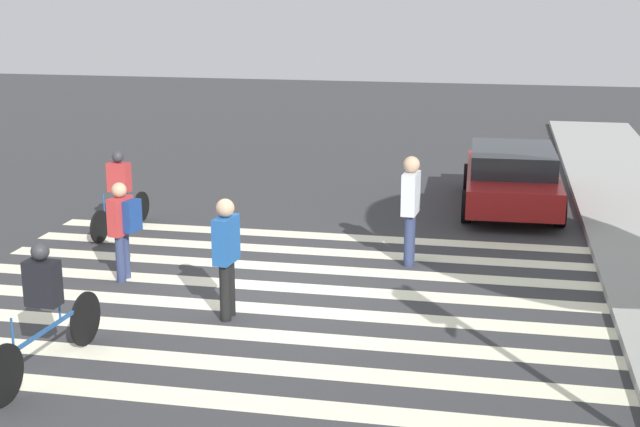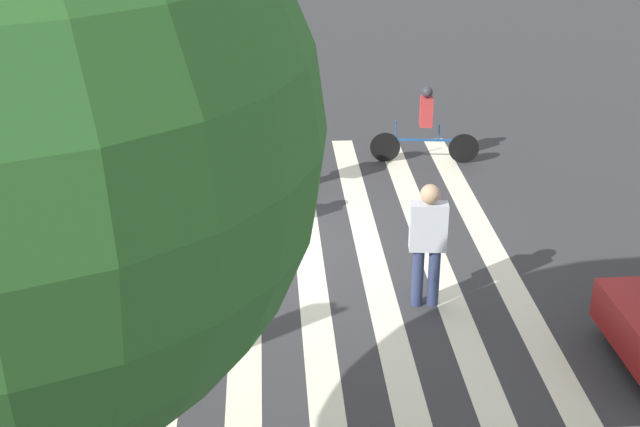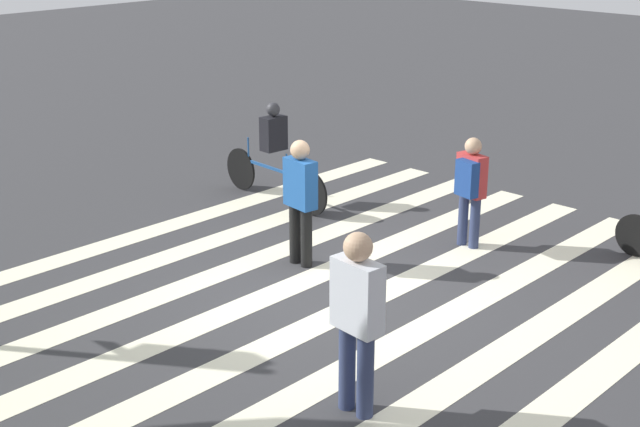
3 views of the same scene
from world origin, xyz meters
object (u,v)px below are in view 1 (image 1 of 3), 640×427
Objects in this scene: pedestrian_adult_yellow_jacket at (123,223)px; car_parked_far_curb at (512,177)px; pedestrian_child_with_backpack at (411,204)px; cyclist_near_curb at (120,188)px; cyclist_far_lane at (44,305)px; pedestrian_adult_tall_backpack at (226,252)px.

car_parked_far_curb is (-5.99, 6.06, -0.27)m from pedestrian_adult_yellow_jacket.
pedestrian_child_with_backpack is 0.86× the size of cyclist_near_curb.
pedestrian_child_with_backpack is at bearing 147.26° from cyclist_far_lane.
cyclist_far_lane is (6.11, 1.71, 0.01)m from cyclist_near_curb.
pedestrian_adult_yellow_jacket is 8.53m from car_parked_far_curb.
pedestrian_adult_tall_backpack is 2.71m from cyclist_far_lane.
pedestrian_adult_yellow_jacket is 0.64× the size of cyclist_far_lane.
cyclist_near_curb is 0.49× the size of car_parked_far_curb.
pedestrian_adult_tall_backpack is at bearing -32.14° from pedestrian_child_with_backpack.
cyclist_far_lane is at bearing -32.04° from car_parked_far_curb.
pedestrian_child_with_backpack is at bearing -23.19° from car_parked_far_curb.
pedestrian_adult_tall_backpack is 5.14m from cyclist_near_curb.
cyclist_far_lane is (2.18, -1.60, -0.11)m from pedestrian_adult_tall_backpack.
car_parked_far_curb is (-4.28, 1.71, -0.38)m from pedestrian_child_with_backpack.
cyclist_far_lane is at bearing 151.47° from pedestrian_adult_tall_backpack.
pedestrian_adult_yellow_jacket is 0.36× the size of car_parked_far_curb.
pedestrian_child_with_backpack is at bearing -29.55° from pedestrian_adult_tall_backpack.
car_parked_far_curb is at bearing 120.82° from cyclist_near_curb.
car_parked_far_curb is at bearing 153.57° from cyclist_far_lane.
cyclist_far_lane reaches higher than cyclist_near_curb.
car_parked_far_curb is (-9.45, 5.59, -0.20)m from cyclist_far_lane.
pedestrian_adult_tall_backpack is 0.40× the size of car_parked_far_curb.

